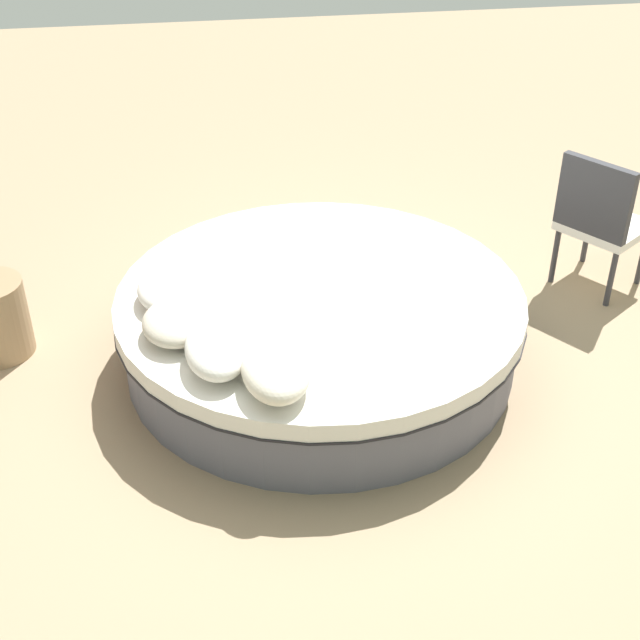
# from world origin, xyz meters

# --- Properties ---
(ground_plane) EXTENTS (16.00, 16.00, 0.00)m
(ground_plane) POSITION_xyz_m (0.00, 0.00, 0.00)
(ground_plane) COLOR #9E8466
(round_bed) EXTENTS (2.45, 2.45, 0.49)m
(round_bed) POSITION_xyz_m (0.00, 0.00, 0.25)
(round_bed) COLOR #595966
(round_bed) RESTS_ON ground_plane
(throw_pillow_0) EXTENTS (0.47, 0.35, 0.16)m
(throw_pillow_0) POSITION_xyz_m (0.05, 0.89, 0.57)
(throw_pillow_0) COLOR white
(throw_pillow_0) RESTS_ON round_bed
(throw_pillow_1) EXTENTS (0.46, 0.38, 0.16)m
(throw_pillow_1) POSITION_xyz_m (-0.31, 0.84, 0.57)
(throw_pillow_1) COLOR beige
(throw_pillow_1) RESTS_ON round_bed
(throw_pillow_2) EXTENTS (0.56, 0.34, 0.19)m
(throw_pillow_2) POSITION_xyz_m (-0.61, 0.63, 0.58)
(throw_pillow_2) COLOR white
(throw_pillow_2) RESTS_ON round_bed
(throw_pillow_3) EXTENTS (0.56, 0.35, 0.20)m
(throw_pillow_3) POSITION_xyz_m (-0.84, 0.35, 0.59)
(throw_pillow_3) COLOR silver
(throw_pillow_3) RESTS_ON round_bed
(patio_chair) EXTENTS (0.71, 0.71, 0.98)m
(patio_chair) POSITION_xyz_m (0.57, -1.99, 0.56)
(patio_chair) COLOR #333338
(patio_chair) RESTS_ON ground_plane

